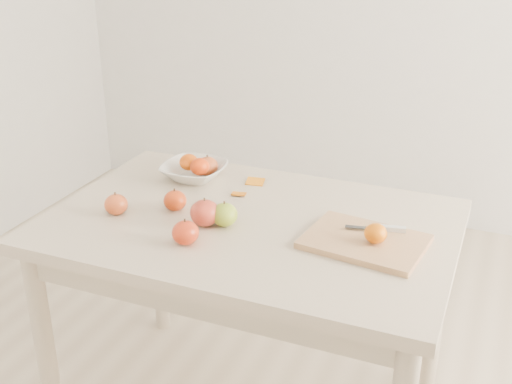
% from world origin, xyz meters
% --- Properties ---
extents(table, '(1.20, 0.80, 0.75)m').
position_xyz_m(table, '(0.00, 0.00, 0.65)').
color(table, '#C0AB91').
rests_on(table, ground).
extents(cutting_board, '(0.35, 0.27, 0.02)m').
position_xyz_m(cutting_board, '(0.35, -0.02, 0.76)').
color(cutting_board, tan).
rests_on(cutting_board, table).
extents(board_tangerine, '(0.06, 0.06, 0.05)m').
position_xyz_m(board_tangerine, '(0.38, -0.03, 0.80)').
color(board_tangerine, '#D56607').
rests_on(board_tangerine, cutting_board).
extents(fruit_bowl, '(0.22, 0.22, 0.05)m').
position_xyz_m(fruit_bowl, '(-0.30, 0.22, 0.78)').
color(fruit_bowl, silver).
rests_on(fruit_bowl, table).
extents(bowl_tangerine_near, '(0.06, 0.06, 0.06)m').
position_xyz_m(bowl_tangerine_near, '(-0.32, 0.23, 0.80)').
color(bowl_tangerine_near, '#C86007').
rests_on(bowl_tangerine_near, fruit_bowl).
extents(bowl_tangerine_far, '(0.07, 0.07, 0.06)m').
position_xyz_m(bowl_tangerine_far, '(-0.27, 0.21, 0.80)').
color(bowl_tangerine_far, red).
rests_on(bowl_tangerine_far, fruit_bowl).
extents(orange_peel_a, '(0.07, 0.05, 0.01)m').
position_xyz_m(orange_peel_a, '(-0.09, 0.26, 0.75)').
color(orange_peel_a, orange).
rests_on(orange_peel_a, table).
extents(orange_peel_b, '(0.05, 0.04, 0.01)m').
position_xyz_m(orange_peel_b, '(-0.10, 0.15, 0.75)').
color(orange_peel_b, orange).
rests_on(orange_peel_b, table).
extents(paring_knife, '(0.17, 0.06, 0.01)m').
position_xyz_m(paring_knife, '(0.40, 0.05, 0.78)').
color(paring_knife, silver).
rests_on(paring_knife, cutting_board).
extents(apple_green, '(0.08, 0.08, 0.07)m').
position_xyz_m(apple_green, '(-0.05, -0.06, 0.78)').
color(apple_green, '#66971C').
rests_on(apple_green, table).
extents(apple_red_d, '(0.07, 0.07, 0.06)m').
position_xyz_m(apple_red_d, '(-0.39, -0.12, 0.78)').
color(apple_red_d, maroon).
rests_on(apple_red_d, table).
extents(apple_red_c, '(0.08, 0.08, 0.07)m').
position_xyz_m(apple_red_c, '(-0.11, -0.20, 0.78)').
color(apple_red_c, maroon).
rests_on(apple_red_c, table).
extents(apple_red_b, '(0.07, 0.07, 0.06)m').
position_xyz_m(apple_red_b, '(-0.24, -0.02, 0.78)').
color(apple_red_b, '#910403').
rests_on(apple_red_b, table).
extents(apple_red_e, '(0.09, 0.09, 0.08)m').
position_xyz_m(apple_red_e, '(-0.11, -0.08, 0.79)').
color(apple_red_e, maroon).
rests_on(apple_red_e, table).
extents(apple_red_a, '(0.07, 0.07, 0.07)m').
position_xyz_m(apple_red_a, '(-0.27, 0.27, 0.78)').
color(apple_red_a, '#A2291E').
rests_on(apple_red_a, table).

